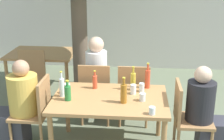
{
  "coord_description": "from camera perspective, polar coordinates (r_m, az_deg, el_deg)",
  "views": [
    {
      "loc": [
        0.32,
        -3.42,
        2.24
      ],
      "look_at": [
        0.0,
        0.3,
        0.97
      ],
      "focal_mm": 50.0,
      "sensor_mm": 36.0,
      "label": 1
    }
  ],
  "objects": [
    {
      "name": "cafe_building_wall",
      "position": [
        6.89,
        2.3,
        11.78
      ],
      "size": [
        10.0,
        0.08,
        2.8
      ],
      "color": "beige",
      "rests_on": "ground_plane"
    },
    {
      "name": "dining_table_front",
      "position": [
        3.79,
        -0.4,
        -6.16
      ],
      "size": [
        1.38,
        0.94,
        0.72
      ],
      "color": "#B27F4C",
      "rests_on": "ground_plane"
    },
    {
      "name": "dining_table_back",
      "position": [
        5.83,
        -12.63,
        2.33
      ],
      "size": [
        1.19,
        0.89,
        0.72
      ],
      "color": "#B27F4C",
      "rests_on": "ground_plane"
    },
    {
      "name": "patio_chair_0",
      "position": [
        4.02,
        -13.7,
        -6.96
      ],
      "size": [
        0.44,
        0.44,
        0.93
      ],
      "rotation": [
        0.0,
        0.0,
        -1.57
      ],
      "color": "#A87A4C",
      "rests_on": "ground_plane"
    },
    {
      "name": "patio_chair_1",
      "position": [
        3.87,
        13.48,
        -8.01
      ],
      "size": [
        0.44,
        0.44,
        0.93
      ],
      "rotation": [
        0.0,
        0.0,
        1.57
      ],
      "color": "#A87A4C",
      "rests_on": "ground_plane"
    },
    {
      "name": "patio_chair_2",
      "position": [
        4.5,
        -3.06,
        -3.56
      ],
      "size": [
        0.44,
        0.44,
        0.93
      ],
      "rotation": [
        0.0,
        0.0,
        3.14
      ],
      "color": "#A87A4C",
      "rests_on": "ground_plane"
    },
    {
      "name": "patio_chair_3",
      "position": [
        4.46,
        3.99,
        -3.79
      ],
      "size": [
        0.44,
        0.44,
        0.93
      ],
      "rotation": [
        0.0,
        0.0,
        3.14
      ],
      "color": "#A87A4C",
      "rests_on": "ground_plane"
    },
    {
      "name": "patio_chair_4",
      "position": [
        5.25,
        -14.7,
        -0.84
      ],
      "size": [
        0.44,
        0.44,
        0.93
      ],
      "color": "#A87A4C",
      "rests_on": "ground_plane"
    },
    {
      "name": "person_seated_0",
      "position": [
        4.1,
        -16.86,
        -6.82
      ],
      "size": [
        0.58,
        0.37,
        1.17
      ],
      "rotation": [
        0.0,
        0.0,
        -1.57
      ],
      "color": "#383842",
      "rests_on": "ground_plane"
    },
    {
      "name": "person_seated_1",
      "position": [
        3.92,
        17.01,
        -8.31
      ],
      "size": [
        0.57,
        0.33,
        1.15
      ],
      "rotation": [
        0.0,
        0.0,
        1.57
      ],
      "color": "#383842",
      "rests_on": "ground_plane"
    },
    {
      "name": "person_seated_2",
      "position": [
        4.71,
        -2.67,
        -2.03
      ],
      "size": [
        0.31,
        0.55,
        1.27
      ],
      "rotation": [
        0.0,
        0.0,
        3.14
      ],
      "color": "#383842",
      "rests_on": "ground_plane"
    },
    {
      "name": "soda_bottle_0",
      "position": [
        4.0,
        -3.15,
        -2.11
      ],
      "size": [
        0.06,
        0.06,
        0.24
      ],
      "color": "#DB4C2D",
      "rests_on": "dining_table_front"
    },
    {
      "name": "amber_bottle_1",
      "position": [
        3.58,
        2.15,
        -4.23
      ],
      "size": [
        0.07,
        0.07,
        0.31
      ],
      "color": "#9E661E",
      "rests_on": "dining_table_front"
    },
    {
      "name": "oil_cruet_2",
      "position": [
        3.95,
        3.87,
        -2.0
      ],
      "size": [
        0.07,
        0.07,
        0.31
      ],
      "color": "gold",
      "rests_on": "dining_table_front"
    },
    {
      "name": "green_bottle_3",
      "position": [
        3.69,
        -8.1,
        -4.11
      ],
      "size": [
        0.08,
        0.08,
        0.25
      ],
      "color": "#287A38",
      "rests_on": "dining_table_front"
    },
    {
      "name": "water_bottle_4",
      "position": [
        3.79,
        -9.17,
        -3.04
      ],
      "size": [
        0.06,
        0.06,
        0.32
      ],
      "color": "silver",
      "rests_on": "dining_table_front"
    },
    {
      "name": "soda_bottle_5",
      "position": [
        4.03,
        6.52,
        -1.52
      ],
      "size": [
        0.07,
        0.07,
        0.34
      ],
      "color": "#DB4C2D",
      "rests_on": "dining_table_front"
    },
    {
      "name": "drinking_glass_0",
      "position": [
        3.92,
        5.44,
        -3.19
      ],
      "size": [
        0.07,
        0.07,
        0.11
      ],
      "color": "silver",
      "rests_on": "dining_table_front"
    },
    {
      "name": "drinking_glass_1",
      "position": [
        3.67,
        5.59,
        -4.94
      ],
      "size": [
        0.07,
        0.07,
        0.09
      ],
      "color": "silver",
      "rests_on": "dining_table_front"
    },
    {
      "name": "drinking_glass_2",
      "position": [
        3.85,
        3.91,
        -3.53
      ],
      "size": [
        0.07,
        0.07,
        0.12
      ],
      "color": "white",
      "rests_on": "dining_table_front"
    },
    {
      "name": "drinking_glass_3",
      "position": [
        3.37,
        7.33,
        -7.37
      ],
      "size": [
        0.07,
        0.07,
        0.08
      ],
      "color": "silver",
      "rests_on": "dining_table_front"
    },
    {
      "name": "drinking_glass_4",
      "position": [
        3.89,
        -8.18,
        -3.37
      ],
      "size": [
        0.07,
        0.07,
        0.13
      ],
      "color": "white",
      "rests_on": "dining_table_front"
    }
  ]
}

